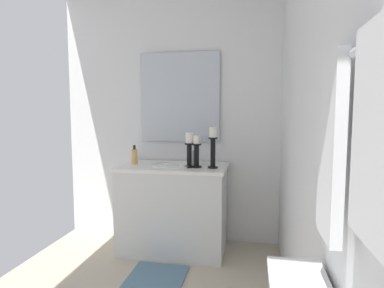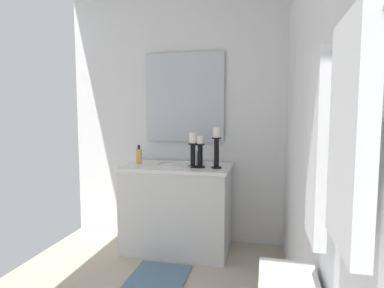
{
  "view_description": "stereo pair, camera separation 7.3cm",
  "coord_description": "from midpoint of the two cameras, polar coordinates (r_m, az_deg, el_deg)",
  "views": [
    {
      "loc": [
        1.73,
        0.82,
        1.29
      ],
      "look_at": [
        -0.21,
        0.45,
        1.1
      ],
      "focal_mm": 30.1,
      "sensor_mm": 36.0,
      "label": 1
    },
    {
      "loc": [
        1.71,
        0.89,
        1.29
      ],
      "look_at": [
        -0.21,
        0.45,
        1.1
      ],
      "focal_mm": 30.1,
      "sensor_mm": 36.0,
      "label": 2
    }
  ],
  "objects": [
    {
      "name": "wall_back",
      "position": [
        1.74,
        19.03,
        3.21
      ],
      "size": [
        2.91,
        0.04,
        2.45
      ],
      "primitive_type": "cube",
      "color": "white",
      "rests_on": "ground"
    },
    {
      "name": "wall_left",
      "position": [
        3.29,
        -4.38,
        4.43
      ],
      "size": [
        0.04,
        2.21,
        2.45
      ],
      "primitive_type": "cube",
      "color": "white",
      "rests_on": "ground"
    },
    {
      "name": "vanity_cabinet",
      "position": [
        3.07,
        -4.02,
        -11.19
      ],
      "size": [
        0.58,
        1.0,
        0.8
      ],
      "color": "silver",
      "rests_on": "ground"
    },
    {
      "name": "sink_basin",
      "position": [
        2.99,
        -4.05,
        -4.52
      ],
      "size": [
        0.4,
        0.4,
        0.24
      ],
      "color": "white",
      "rests_on": "vanity_cabinet"
    },
    {
      "name": "mirror",
      "position": [
        3.22,
        -2.86,
        8.26
      ],
      "size": [
        0.02,
        0.79,
        0.87
      ],
      "primitive_type": "cube",
      "color": "silver"
    },
    {
      "name": "candle_holder_tall",
      "position": [
        2.81,
        2.99,
        -0.4
      ],
      "size": [
        0.09,
        0.09,
        0.36
      ],
      "color": "black",
      "rests_on": "vanity_cabinet"
    },
    {
      "name": "candle_holder_short",
      "position": [
        2.84,
        0.08,
        -1.19
      ],
      "size": [
        0.09,
        0.09,
        0.28
      ],
      "color": "black",
      "rests_on": "vanity_cabinet"
    },
    {
      "name": "candle_holder_mid",
      "position": [
        2.85,
        -1.23,
        -0.86
      ],
      "size": [
        0.09,
        0.09,
        0.31
      ],
      "color": "black",
      "rests_on": "vanity_cabinet"
    },
    {
      "name": "soap_bottle",
      "position": [
        3.1,
        -10.83,
        -2.15
      ],
      "size": [
        0.06,
        0.06,
        0.18
      ],
      "color": "#E5B259",
      "rests_on": "vanity_cabinet"
    },
    {
      "name": "towel_bar",
      "position": [
        0.78,
        25.62,
        15.17
      ],
      "size": [
        0.65,
        0.02,
        0.02
      ],
      "primitive_type": "cylinder",
      "rotation": [
        0.0,
        1.57,
        0.0
      ],
      "color": "silver"
    },
    {
      "name": "towel_near_vanity",
      "position": [
        0.93,
        21.38,
        -0.56
      ],
      "size": [
        0.18,
        0.03,
        0.5
      ],
      "primitive_type": "cube",
      "color": "white",
      "rests_on": "towel_bar"
    },
    {
      "name": "towel_center",
      "position": [
        0.61,
        27.24,
        1.66
      ],
      "size": [
        0.19,
        0.03,
        0.38
      ],
      "primitive_type": "cube",
      "color": "white",
      "rests_on": "towel_bar"
    },
    {
      "name": "bath_mat",
      "position": [
        2.67,
        -7.67,
        -23.12
      ],
      "size": [
        0.6,
        0.44,
        0.02
      ],
      "primitive_type": "cube",
      "color": "slate",
      "rests_on": "ground"
    }
  ]
}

